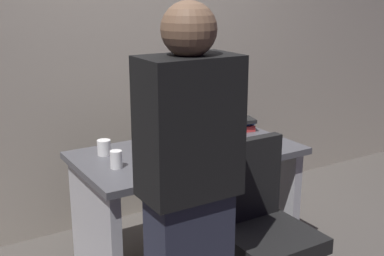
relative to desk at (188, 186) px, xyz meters
name	(u,v)px	position (x,y,z in m)	size (l,w,h in m)	color
wall_back	(127,15)	(0.00, 0.83, 1.00)	(6.40, 0.10, 3.00)	#9E9384
desk	(188,186)	(0.00, 0.00, 0.00)	(1.35, 0.73, 0.74)	#4C4C51
office_chair	(262,240)	(0.04, -0.67, -0.07)	(0.52, 0.52, 0.94)	black
person_at_desk	(189,196)	(-0.48, -0.81, 0.34)	(0.40, 0.24, 1.64)	#262838
monitor	(172,104)	(-0.02, 0.15, 0.49)	(0.54, 0.16, 0.46)	silver
keyboard	(197,155)	(-0.01, -0.13, 0.24)	(0.43, 0.13, 0.02)	#262626
mouse	(238,144)	(0.30, -0.11, 0.25)	(0.06, 0.10, 0.03)	white
cup_near_keyboard	(116,159)	(-0.49, -0.07, 0.28)	(0.07, 0.07, 0.10)	white
cup_by_monitor	(104,147)	(-0.47, 0.18, 0.28)	(0.08, 0.08, 0.09)	white
book_stack	(239,124)	(0.52, 0.19, 0.28)	(0.22, 0.21, 0.09)	red
cell_phone	(268,143)	(0.49, -0.16, 0.24)	(0.07, 0.14, 0.01)	black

